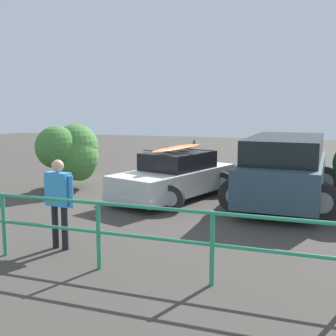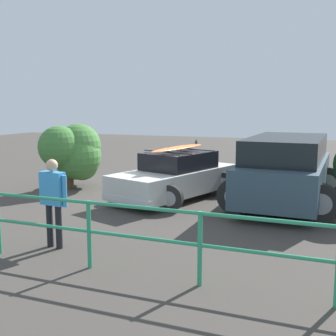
# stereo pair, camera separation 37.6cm
# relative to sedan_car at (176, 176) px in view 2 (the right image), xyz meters

# --- Properties ---
(ground_plane) EXTENTS (44.00, 44.00, 0.02)m
(ground_plane) POSITION_rel_sedan_car_xyz_m (0.64, -0.69, -0.64)
(ground_plane) COLOR #423D38
(ground_plane) RESTS_ON ground
(sedan_car) EXTENTS (3.02, 4.34, 1.59)m
(sedan_car) POSITION_rel_sedan_car_xyz_m (0.00, 0.00, 0.00)
(sedan_car) COLOR silver
(sedan_car) RESTS_ON ground
(suv_car) EXTENTS (2.98, 4.92, 1.79)m
(suv_car) POSITION_rel_sedan_car_xyz_m (-2.94, -0.25, 0.31)
(suv_car) COLOR #334756
(suv_car) RESTS_ON ground
(person_bystander) EXTENTS (0.63, 0.25, 1.64)m
(person_bystander) POSITION_rel_sedan_car_xyz_m (0.74, 4.69, 0.36)
(person_bystander) COLOR black
(person_bystander) RESTS_ON ground
(railing_fence) EXTENTS (9.30, 0.28, 1.11)m
(railing_fence) POSITION_rel_sedan_car_xyz_m (-1.29, 5.35, 0.11)
(railing_fence) COLOR #2D9366
(railing_fence) RESTS_ON ground
(bush_near_left) EXTENTS (1.70, 2.22, 2.04)m
(bush_near_left) POSITION_rel_sedan_car_xyz_m (3.42, -0.18, 0.47)
(bush_near_left) COLOR brown
(bush_near_left) RESTS_ON ground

